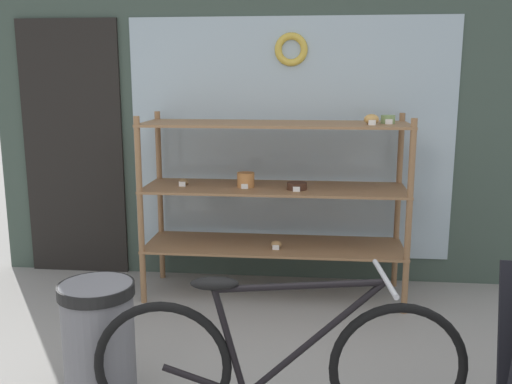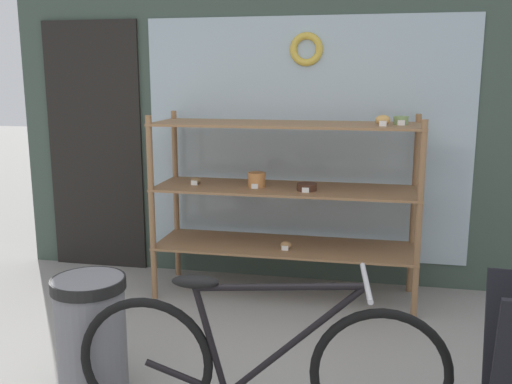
# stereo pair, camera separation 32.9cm
# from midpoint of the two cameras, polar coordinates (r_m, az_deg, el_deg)

# --- Properties ---
(storefront_facade) EXTENTS (4.48, 0.13, 3.39)m
(storefront_facade) POSITION_cam_midpoint_polar(r_m,az_deg,el_deg) (4.59, -1.74, 11.36)
(storefront_facade) COLOR #3D4C42
(storefront_facade) RESTS_ON ground_plane
(display_case) EXTENTS (1.94, 0.58, 1.39)m
(display_case) POSITION_cam_midpoint_polar(r_m,az_deg,el_deg) (4.23, -0.29, 0.32)
(display_case) COLOR #8E6642
(display_case) RESTS_ON ground_plane
(bicycle) EXTENTS (1.74, 0.46, 0.78)m
(bicycle) POSITION_cam_midpoint_polar(r_m,az_deg,el_deg) (2.75, -1.30, -16.76)
(bicycle) COLOR black
(bicycle) RESTS_ON ground_plane
(trash_bin) EXTENTS (0.38, 0.38, 0.64)m
(trash_bin) POSITION_cam_midpoint_polar(r_m,az_deg,el_deg) (3.12, -18.47, -13.83)
(trash_bin) COLOR slate
(trash_bin) RESTS_ON ground_plane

